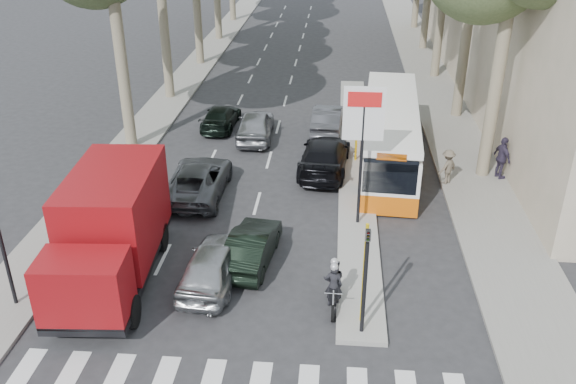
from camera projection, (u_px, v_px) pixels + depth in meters
name	position (u px, v px, depth m)	size (l,w,h in m)	color
ground	(259.00, 299.00, 19.62)	(120.00, 120.00, 0.00)	#28282B
sidewalk_right	(431.00, 80.00, 41.17)	(3.20, 70.00, 0.12)	gray
median_left	(199.00, 63.00, 45.07)	(2.40, 64.00, 0.12)	gray
traffic_island	(355.00, 161.00, 29.12)	(1.50, 26.00, 0.16)	gray
billboard	(363.00, 137.00, 22.14)	(1.50, 12.10, 5.60)	yellow
traffic_light_island	(366.00, 265.00, 16.92)	(0.16, 0.41, 3.60)	black
traffic_light_left	(0.00, 238.00, 18.17)	(0.16, 0.41, 3.60)	black
silver_hatchback	(213.00, 264.00, 20.12)	(1.68, 4.17, 1.42)	#A3A6AB
dark_hatchback	(252.00, 246.00, 21.23)	(1.38, 3.94, 1.30)	black
queue_car_a	(198.00, 179.00, 25.91)	(2.34, 5.08, 1.41)	#4B4D52
queue_car_b	(325.00, 156.00, 28.02)	(2.11, 5.19, 1.51)	black
queue_car_c	(255.00, 125.00, 31.62)	(1.78, 4.42, 1.51)	#95979C
queue_car_d	(327.00, 119.00, 32.50)	(1.50, 4.29, 1.41)	#45464C
queue_car_e	(221.00, 117.00, 33.11)	(1.66, 4.09, 1.19)	black
red_truck	(111.00, 229.00, 19.81)	(2.99, 6.94, 3.62)	black
city_bus	(390.00, 133.00, 28.47)	(3.13, 11.12, 2.89)	#D95D0C
motorcycle	(334.00, 284.00, 19.09)	(0.69, 1.91, 1.63)	black
pedestrian_near	(502.00, 158.00, 26.96)	(1.14, 0.56, 1.94)	#352D43
pedestrian_far	(448.00, 167.00, 26.58)	(1.01, 0.45, 1.57)	brown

